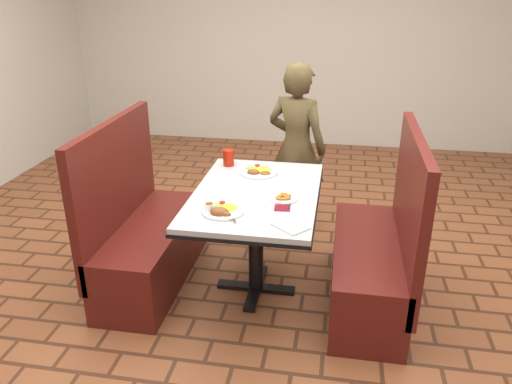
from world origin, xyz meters
TOP-DOWN VIEW (x-y plane):
  - room at (0.00, 0.00)m, footprint 7.00×7.04m
  - dining_table at (0.00, 0.00)m, footprint 0.81×1.21m
  - booth_bench_left at (-0.80, 0.00)m, footprint 0.47×1.20m
  - booth_bench_right at (0.80, 0.00)m, footprint 0.47×1.20m
  - diner_person at (0.16, 1.07)m, footprint 0.61×0.50m
  - near_dinner_plate at (-0.15, -0.34)m, footprint 0.25×0.25m
  - far_dinner_plate at (-0.04, 0.34)m, footprint 0.26×0.26m
  - plantain_plate at (0.19, -0.09)m, footprint 0.17×0.17m
  - maroon_napkin at (0.20, -0.22)m, footprint 0.10×0.10m
  - spoon_utensil at (0.24, -0.17)m, footprint 0.03×0.14m
  - red_tumbler at (-0.29, 0.46)m, footprint 0.08×0.08m
  - paper_napkin at (0.28, -0.46)m, footprint 0.23×0.23m
  - knife_utensil at (-0.07, -0.40)m, footprint 0.09×0.16m
  - fork_utensil at (-0.07, -0.37)m, footprint 0.02×0.16m
  - lettuce_shreds at (0.04, 0.06)m, footprint 0.28×0.32m

SIDE VIEW (x-z plane):
  - booth_bench_left at x=-0.80m, z-range -0.26..0.92m
  - booth_bench_right at x=0.80m, z-range -0.26..0.92m
  - dining_table at x=0.00m, z-range 0.28..1.03m
  - diner_person at x=0.16m, z-range 0.00..1.43m
  - lettuce_shreds at x=0.04m, z-range 0.75..0.75m
  - maroon_napkin at x=0.20m, z-range 0.75..0.75m
  - paper_napkin at x=0.28m, z-range 0.75..0.76m
  - spoon_utensil at x=0.24m, z-range 0.75..0.76m
  - knife_utensil at x=-0.07m, z-range 0.76..0.76m
  - plantain_plate at x=0.19m, z-range 0.75..0.77m
  - fork_utensil at x=-0.07m, z-range 0.76..0.76m
  - far_dinner_plate at x=-0.04m, z-range 0.74..0.81m
  - near_dinner_plate at x=-0.15m, z-range 0.74..0.82m
  - red_tumbler at x=-0.29m, z-range 0.75..0.87m
  - room at x=0.00m, z-range 0.50..3.32m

